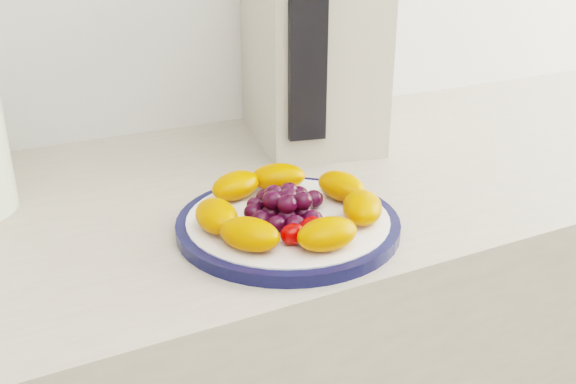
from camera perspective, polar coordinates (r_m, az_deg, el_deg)
name	(u,v)px	position (r m, az deg, el deg)	size (l,w,h in m)	color
plate_rim	(288,224)	(0.77, 0.00, -2.88)	(0.27, 0.27, 0.01)	#0D1138
plate_face	(288,223)	(0.77, 0.00, -2.82)	(0.24, 0.24, 0.02)	white
appliance_body	(311,44)	(1.06, 2.08, 13.00)	(0.18, 0.25, 0.32)	#B7B29D
appliance_panel	(307,59)	(0.93, 1.73, 11.72)	(0.05, 0.02, 0.24)	black
fruit_plate	(287,205)	(0.76, -0.06, -1.18)	(0.23, 0.23, 0.04)	#D55500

